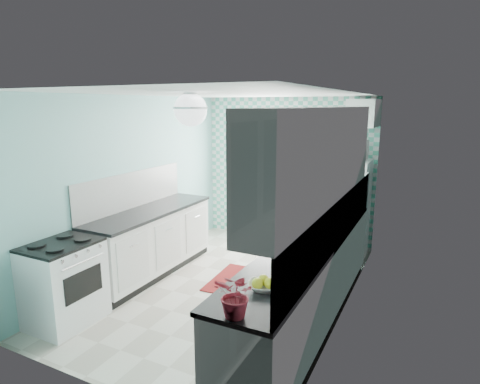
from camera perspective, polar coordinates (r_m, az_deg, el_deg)
The scene contains 26 objects.
floor at distance 5.48m, azimuth -1.68°, elevation -13.43°, with size 3.00×4.40×0.02m, color silver.
ceiling at distance 4.94m, azimuth -1.86°, elevation 13.91°, with size 3.00×4.40×0.02m, color white.
wall_back at distance 7.06m, azimuth 6.74°, elevation 3.08°, with size 3.00×0.02×2.50m, color #86C6C3.
wall_front at distance 3.36m, azimuth -19.99°, elevation -7.94°, with size 3.00×0.02×2.50m, color #86C6C3.
wall_left at distance 5.92m, azimuth -14.77°, elevation 0.97°, with size 0.02×4.40×2.50m, color #86C6C3.
wall_right at distance 4.57m, azimuth 15.19°, elevation -2.33°, with size 0.02×4.40×2.50m, color #86C6C3.
accent_wall at distance 7.04m, azimuth 6.68°, elevation 3.05°, with size 3.00×0.01×2.50m, color #59C3A6.
window at distance 7.09m, azimuth 3.99°, elevation 5.63°, with size 1.04×0.05×1.44m.
backsplash_right at distance 4.21m, azimuth 13.76°, elevation -4.28°, with size 0.02×3.60×0.51m, color white.
backsplash_left at distance 5.86m, azimuth -15.06°, elevation 0.29°, with size 0.02×2.15×0.51m, color white.
upper_cabinets_right at distance 3.91m, azimuth 11.44°, elevation 5.15°, with size 0.33×3.20×0.90m, color white.
upper_cabinet_fridge at distance 6.27m, azimuth 17.20°, elevation 10.66°, with size 0.40×0.74×0.40m, color white.
ceiling_light at distance 4.25m, azimuth -7.05°, elevation 11.57°, with size 0.34×0.34×0.35m.
base_cabinets_right at distance 4.54m, azimuth 9.64°, elevation -12.91°, with size 0.60×3.60×0.90m, color white.
countertop_right at distance 4.37m, azimuth 9.67°, elevation -7.29°, with size 0.63×3.60×0.04m, color black.
base_cabinets_left at distance 5.87m, azimuth -12.53°, elevation -7.09°, with size 0.60×2.15×0.90m, color white.
countertop_left at distance 5.73m, azimuth -12.63°, elevation -2.68°, with size 0.63×2.15×0.04m, color black.
fridge at distance 6.50m, azimuth 14.72°, elevation -2.33°, with size 0.67×0.67×1.55m.
stove at distance 4.89m, azimuth -23.73°, elevation -11.64°, with size 0.60×0.75×0.90m.
sink at distance 5.23m, azimuth 12.90°, elevation -4.01°, with size 0.53×0.44×0.53m.
rug at distance 5.65m, azimuth -0.30°, elevation -12.42°, with size 0.68×0.96×0.02m, color maroon.
dish_towel at distance 5.30m, azimuth 8.90°, elevation -8.74°, with size 0.02×0.27×0.40m, color #60AE9F.
fruit_bowl at distance 3.25m, azimuth 3.36°, elevation -13.24°, with size 0.24×0.24×0.06m, color silver.
potted_plant at distance 2.81m, azimuth -0.44°, elevation -14.47°, with size 0.30×0.26×0.33m, color red.
soap_bottle at distance 5.50m, azimuth 14.23°, elevation -2.04°, with size 0.09×0.10×0.21m, color #A7BDC6.
microwave at distance 6.34m, azimuth 15.18°, elevation 5.78°, with size 0.54×0.37×0.30m, color white.
Camera 1 is at (2.34, -4.35, 2.37)m, focal length 30.00 mm.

